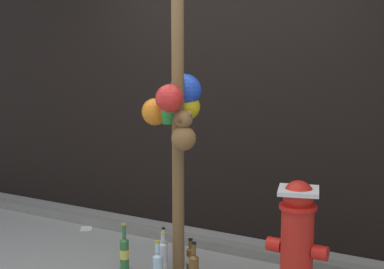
{
  "coord_description": "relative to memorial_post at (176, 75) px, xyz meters",
  "views": [
    {
      "loc": [
        2.18,
        -2.93,
        1.67
      ],
      "look_at": [
        0.31,
        0.37,
        1.1
      ],
      "focal_mm": 50.24,
      "sensor_mm": 36.0,
      "label": 1
    }
  ],
  "objects": [
    {
      "name": "bottle_2",
      "position": [
        -0.16,
        0.07,
        -1.39
      ],
      "size": [
        0.06,
        0.06,
        0.33
      ],
      "color": "silver",
      "rests_on": "ground_plane"
    },
    {
      "name": "curb_strip",
      "position": [
        -0.17,
        0.65,
        -1.48
      ],
      "size": [
        8.0,
        0.12,
        0.08
      ],
      "primitive_type": "cube",
      "color": "slate",
      "rests_on": "ground_plane"
    },
    {
      "name": "bottle_4",
      "position": [
        -0.03,
        -0.15,
        -1.36
      ],
      "size": [
        0.06,
        0.06,
        0.38
      ],
      "color": "silver",
      "rests_on": "ground_plane"
    },
    {
      "name": "memorial_post",
      "position": [
        0.0,
        0.0,
        0.0
      ],
      "size": [
        0.66,
        0.54,
        2.88
      ],
      "color": "brown",
      "rests_on": "ground_plane"
    },
    {
      "name": "bottle_3",
      "position": [
        -0.09,
        0.21,
        -1.39
      ],
      "size": [
        0.07,
        0.07,
        0.33
      ],
      "color": "silver",
      "rests_on": "ground_plane"
    },
    {
      "name": "bottle_6",
      "position": [
        0.06,
        0.09,
        -1.41
      ],
      "size": [
        0.06,
        0.06,
        0.28
      ],
      "color": "brown",
      "rests_on": "ground_plane"
    },
    {
      "name": "building_wall",
      "position": [
        -0.17,
        1.18,
        0.43
      ],
      "size": [
        10.0,
        0.2,
        3.91
      ],
      "color": "black",
      "rests_on": "ground_plane"
    },
    {
      "name": "litter_0",
      "position": [
        -1.34,
        0.52,
        -1.52
      ],
      "size": [
        0.17,
        0.18,
        0.01
      ],
      "primitive_type": "cube",
      "rotation": [
        0.0,
        0.0,
        2.19
      ],
      "color": "silver",
      "rests_on": "ground_plane"
    },
    {
      "name": "bottle_5",
      "position": [
        -0.01,
        -0.26,
        -1.37
      ],
      "size": [
        0.07,
        0.07,
        0.35
      ],
      "color": "#B2DBEA",
      "rests_on": "ground_plane"
    },
    {
      "name": "bottle_1",
      "position": [
        -0.39,
        -0.15,
        -1.37
      ],
      "size": [
        0.07,
        0.07,
        0.39
      ],
      "color": "#337038",
      "rests_on": "ground_plane"
    },
    {
      "name": "fire_hydrant",
      "position": [
        0.9,
        0.11,
        -1.09
      ],
      "size": [
        0.43,
        0.33,
        0.83
      ],
      "color": "red",
      "rests_on": "ground_plane"
    }
  ]
}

